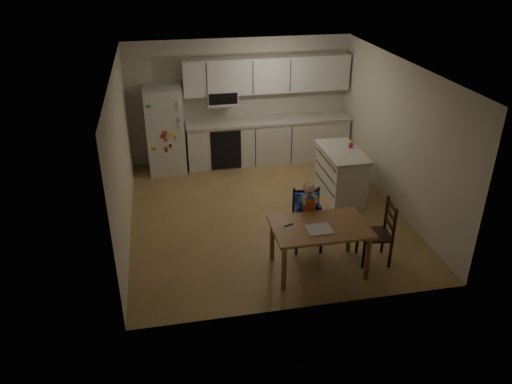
{
  "coord_description": "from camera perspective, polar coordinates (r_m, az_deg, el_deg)",
  "views": [
    {
      "loc": [
        -1.61,
        -7.29,
        4.2
      ],
      "look_at": [
        -0.38,
        -1.13,
        1.0
      ],
      "focal_mm": 35.0,
      "sensor_mm": 36.0,
      "label": 1
    }
  ],
  "objects": [
    {
      "name": "toddler_spoon",
      "position": [
        6.82,
        3.7,
        -3.77
      ],
      "size": [
        0.12,
        0.06,
        0.02
      ],
      "primitive_type": "cylinder",
      "rotation": [
        0.0,
        1.57,
        0.35
      ],
      "color": "#2336AE",
      "rests_on": "dining_table"
    },
    {
      "name": "kitchen_run",
      "position": [
        10.31,
        1.18,
        8.17
      ],
      "size": [
        3.37,
        0.62,
        2.15
      ],
      "color": "silver",
      "rests_on": "ground"
    },
    {
      "name": "refrigerator",
      "position": [
        10.02,
        -10.33,
        6.99
      ],
      "size": [
        0.72,
        0.7,
        1.7
      ],
      "primitive_type": "cube",
      "color": "silver",
      "rests_on": "ground"
    },
    {
      "name": "room",
      "position": [
        8.47,
        0.42,
        6.57
      ],
      "size": [
        4.52,
        5.01,
        2.51
      ],
      "color": "olive",
      "rests_on": "ground"
    },
    {
      "name": "kitchen_island",
      "position": [
        9.02,
        9.65,
        2.04
      ],
      "size": [
        0.64,
        1.22,
        0.9
      ],
      "color": "silver",
      "rests_on": "ground"
    },
    {
      "name": "chair_side",
      "position": [
        7.31,
        14.25,
        -4.05
      ],
      "size": [
        0.48,
        0.48,
        0.95
      ],
      "rotation": [
        0.0,
        0.0,
        -1.71
      ],
      "color": "black",
      "rests_on": "ground"
    },
    {
      "name": "red_cup",
      "position": [
        8.98,
        10.79,
        5.28
      ],
      "size": [
        0.08,
        0.08,
        0.09
      ],
      "primitive_type": "cylinder",
      "color": "#CD2D43",
      "rests_on": "kitchen_island"
    },
    {
      "name": "chair_booster",
      "position": [
        7.4,
        5.89,
        -1.84
      ],
      "size": [
        0.44,
        0.44,
        1.08
      ],
      "rotation": [
        0.0,
        0.0,
        -0.1
      ],
      "color": "black",
      "rests_on": "ground"
    },
    {
      "name": "napkin",
      "position": [
        6.77,
        7.21,
        -4.24
      ],
      "size": [
        0.34,
        0.29,
        0.01
      ],
      "primitive_type": "cube",
      "color": "silver",
      "rests_on": "dining_table"
    },
    {
      "name": "dining_table",
      "position": [
        6.91,
        7.29,
        -4.53
      ],
      "size": [
        1.32,
        0.85,
        0.71
      ],
      "color": "brown",
      "rests_on": "ground"
    }
  ]
}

